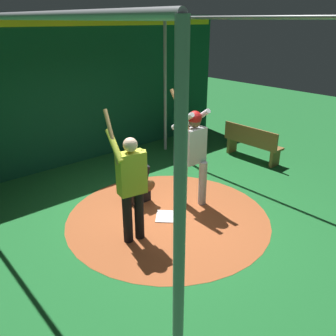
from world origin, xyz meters
The scene contains 9 objects.
ground_plane centered at (0.00, 0.00, 0.00)m, with size 25.32×25.32×0.00m, color #1E6B2D.
dirt_circle centered at (0.00, 0.00, 0.00)m, with size 3.58×3.58×0.01m, color #AD562D.
home_plate centered at (0.00, 0.00, 0.01)m, with size 0.42×0.42×0.01m, color white.
batter centered at (-0.08, 0.67, 1.10)m, with size 0.68×0.49×2.14m.
catcher centered at (-0.85, -0.03, 0.38)m, with size 0.58×0.40×0.97m.
visitor centered at (0.15, -0.86, 0.99)m, with size 0.59×0.51×2.07m.
back_wall centered at (-3.55, 0.00, 1.70)m, with size 0.23×9.32×3.37m.
cage_frame centered at (0.00, 0.00, 2.28)m, with size 5.53×4.66×3.32m.
bench centered at (-0.76, 3.43, 0.44)m, with size 1.54×0.36×0.85m.
Camera 1 is at (4.11, -3.60, 3.26)m, focal length 37.76 mm.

